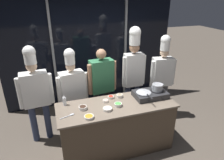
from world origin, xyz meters
TOP-DOWN VIEW (x-y plane):
  - ground_plane at (0.00, 0.00)m, footprint 24.00×24.00m
  - window_wall_back at (0.00, 1.93)m, footprint 4.19×0.09m
  - demo_counter at (0.00, 0.00)m, footprint 2.01×0.74m
  - portable_stove at (0.67, 0.07)m, footprint 0.59×0.39m
  - frying_pan at (0.54, 0.06)m, footprint 0.27×0.46m
  - stock_pot at (0.81, 0.07)m, footprint 0.22×0.20m
  - squeeze_bottle_clear at (-0.84, 0.25)m, footprint 0.06×0.06m
  - prep_bowl_soy_glaze at (-0.57, 0.03)m, footprint 0.13×0.13m
  - prep_bowl_chili_flakes at (-0.02, 0.25)m, footprint 0.11×0.11m
  - prep_bowl_chicken at (-0.20, -0.12)m, footprint 0.15×0.15m
  - prep_bowl_mushrooms at (0.14, 0.23)m, footprint 0.12×0.12m
  - prep_bowl_shrimp at (-0.16, 0.14)m, footprint 0.10×0.10m
  - prep_bowl_carrots at (-0.53, -0.25)m, footprint 0.15×0.15m
  - prep_bowl_scallions at (0.01, -0.06)m, footprint 0.13×0.13m
  - serving_spoon_slotted at (-0.79, -0.09)m, footprint 0.24×0.11m
  - chef_head at (-1.29, 0.70)m, footprint 0.60×0.28m
  - chef_sous at (-0.64, 0.74)m, footprint 0.59×0.31m
  - person_guest at (-0.04, 0.77)m, footprint 0.59×0.29m
  - chef_line at (0.64, 0.78)m, footprint 0.51×0.23m
  - chef_pastry at (1.33, 0.76)m, footprint 0.57×0.27m

SIDE VIEW (x-z plane):
  - ground_plane at x=0.00m, z-range 0.00..0.00m
  - demo_counter at x=0.00m, z-range 0.00..0.93m
  - serving_spoon_slotted at x=-0.79m, z-range 0.92..0.94m
  - prep_bowl_shrimp at x=-0.16m, z-range 0.93..0.97m
  - prep_bowl_chili_flakes at x=-0.02m, z-range 0.93..0.97m
  - prep_bowl_carrots at x=-0.53m, z-range 0.93..0.97m
  - prep_bowl_chicken at x=-0.20m, z-range 0.93..0.97m
  - prep_bowl_mushrooms at x=0.14m, z-range 0.93..0.98m
  - prep_bowl_scallions at x=0.01m, z-range 0.93..0.98m
  - prep_bowl_soy_glaze at x=-0.57m, z-range 0.93..0.99m
  - portable_stove at x=0.67m, z-range 0.92..1.04m
  - chef_sous at x=-0.64m, z-range 0.11..1.88m
  - squeeze_bottle_clear at x=-0.84m, z-range 0.92..1.11m
  - person_guest at x=-0.04m, z-range 0.18..1.87m
  - frying_pan at x=0.54m, z-range 1.04..1.07m
  - chef_head at x=-1.29m, z-range 0.13..2.01m
  - chef_pastry at x=1.33m, z-range 0.14..2.02m
  - stock_pot at x=0.81m, z-range 1.04..1.16m
  - chef_line at x=0.64m, z-range 0.22..2.30m
  - window_wall_back at x=0.00m, z-range 0.00..2.70m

